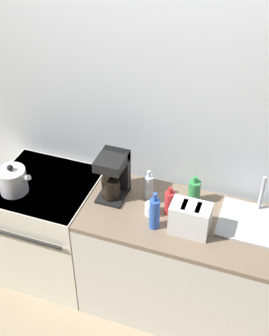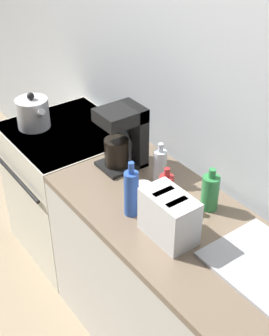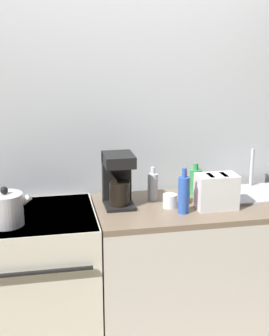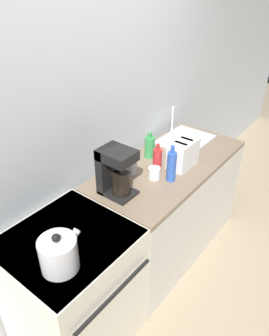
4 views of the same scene
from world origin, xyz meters
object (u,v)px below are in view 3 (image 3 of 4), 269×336
(stove, at_px, (39,280))
(bottle_red, at_px, (185,190))
(bottle_clear, at_px, (153,186))
(bottle_green, at_px, (195,181))
(coffee_maker, at_px, (118,178))
(cup_white, at_px, (170,201))
(bottle_blue, at_px, (184,194))
(kettle, at_px, (6,209))
(toaster, at_px, (216,191))

(stove, height_order, bottle_red, bottle_red)
(stove, height_order, bottle_clear, bottle_clear)
(stove, relative_size, bottle_green, 4.14)
(coffee_maker, xyz_separation_m, cup_white, (0.31, -0.11, -0.13))
(bottle_red, bearing_deg, bottle_blue, -108.98)
(kettle, bearing_deg, bottle_blue, -0.48)
(bottle_clear, bearing_deg, coffee_maker, -167.78)
(bottle_clear, bearing_deg, bottle_blue, -64.65)
(cup_white, bearing_deg, coffee_maker, 160.52)
(coffee_maker, bearing_deg, toaster, -17.13)
(bottle_clear, relative_size, bottle_blue, 0.79)
(coffee_maker, relative_size, bottle_blue, 1.20)
(toaster, xyz_separation_m, cup_white, (-0.27, 0.07, -0.07))
(kettle, relative_size, coffee_maker, 0.74)
(bottle_green, relative_size, bottle_blue, 0.77)
(kettle, height_order, toaster, kettle)
(stove, height_order, bottle_blue, bottle_blue)
(bottle_clear, distance_m, bottle_blue, 0.30)
(bottle_green, bearing_deg, bottle_blue, -119.33)
(bottle_green, bearing_deg, stove, -170.49)
(stove, distance_m, toaster, 1.23)
(kettle, distance_m, bottle_red, 1.10)
(bottle_blue, bearing_deg, kettle, 179.52)
(bottle_clear, bearing_deg, bottle_red, -31.00)
(stove, xyz_separation_m, bottle_red, (0.93, 0.02, 0.53))
(coffee_maker, bearing_deg, bottle_green, 10.71)
(cup_white, bearing_deg, bottle_red, 25.01)
(bottle_green, bearing_deg, toaster, -81.58)
(bottle_blue, bearing_deg, bottle_red, 71.02)
(bottle_green, distance_m, bottle_blue, 0.37)
(stove, height_order, bottle_green, bottle_green)
(kettle, bearing_deg, stove, 40.95)
(stove, relative_size, coffee_maker, 2.66)
(bottle_green, bearing_deg, bottle_red, -127.86)
(toaster, height_order, bottle_blue, bottle_blue)
(bottle_blue, height_order, bottle_red, bottle_blue)
(stove, bearing_deg, cup_white, -2.38)
(stove, distance_m, bottle_blue, 1.05)
(toaster, distance_m, coffee_maker, 0.61)
(bottle_green, bearing_deg, bottle_clear, -170.46)
(coffee_maker, relative_size, bottle_green, 1.55)
(bottle_green, bearing_deg, coffee_maker, -169.29)
(bottle_clear, xyz_separation_m, bottle_blue, (0.13, -0.27, 0.03))
(toaster, bearing_deg, bottle_red, 143.99)
(toaster, relative_size, bottle_blue, 0.89)
(toaster, relative_size, bottle_green, 1.16)
(bottle_green, relative_size, cup_white, 2.41)
(toaster, bearing_deg, coffee_maker, 162.87)
(bottle_red, bearing_deg, bottle_green, 52.14)
(kettle, bearing_deg, bottle_clear, 16.02)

